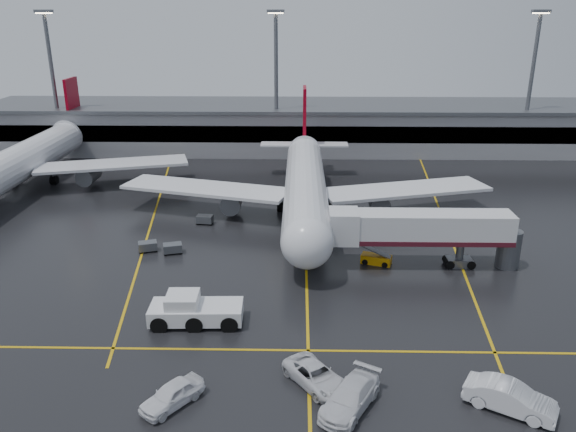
{
  "coord_description": "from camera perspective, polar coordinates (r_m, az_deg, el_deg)",
  "views": [
    {
      "loc": [
        -0.83,
        -60.02,
        25.17
      ],
      "look_at": [
        -2.0,
        -2.0,
        4.0
      ],
      "focal_mm": 35.08,
      "sensor_mm": 36.0,
      "label": 1
    }
  ],
  "objects": [
    {
      "name": "light_mast_mid",
      "position": [
        102.66,
        -1.21,
        14.06
      ],
      "size": [
        3.0,
        1.2,
        25.45
      ],
      "color": "#595B60",
      "rests_on": "ground"
    },
    {
      "name": "service_van_d",
      "position": [
        40.61,
        -11.68,
        -17.32
      ],
      "size": [
        4.44,
        4.89,
        1.61
      ],
      "primitive_type": "imported",
      "rotation": [
        0.0,
        0.0,
        -0.67
      ],
      "color": "white",
      "rests_on": "ground"
    },
    {
      "name": "main_airliner",
      "position": [
        72.8,
        1.76,
        3.3
      ],
      "size": [
        48.8,
        45.6,
        14.1
      ],
      "color": "silver",
      "rests_on": "ground"
    },
    {
      "name": "service_van_a",
      "position": [
        41.65,
        2.84,
        -15.86
      ],
      "size": [
        5.28,
        5.93,
        1.53
      ],
      "primitive_type": "imported",
      "rotation": [
        0.0,
        0.0,
        0.63
      ],
      "color": "silver",
      "rests_on": "ground"
    },
    {
      "name": "belt_loader",
      "position": [
        60.36,
        8.93,
        -4.35
      ],
      "size": [
        3.39,
        2.29,
        1.98
      ],
      "color": "orange",
      "rests_on": "ground"
    },
    {
      "name": "baggage_cart_b",
      "position": [
        64.47,
        -14.03,
        -2.97
      ],
      "size": [
        2.3,
        1.85,
        1.12
      ],
      "color": "#595B60",
      "rests_on": "ground"
    },
    {
      "name": "terminal",
      "position": [
        109.95,
        1.59,
        9.11
      ],
      "size": [
        122.0,
        19.0,
        8.6
      ],
      "color": "gray",
      "rests_on": "ground"
    },
    {
      "name": "jet_bridge",
      "position": [
        59.42,
        13.42,
        -1.48
      ],
      "size": [
        19.9,
        3.4,
        6.05
      ],
      "color": "silver",
      "rests_on": "ground"
    },
    {
      "name": "light_mast_right",
      "position": [
        110.4,
        23.48,
        12.89
      ],
      "size": [
        3.0,
        1.2,
        25.45
      ],
      "color": "#595B60",
      "rests_on": "ground"
    },
    {
      "name": "apron_line_right",
      "position": [
        76.75,
        15.29,
        0.17
      ],
      "size": [
        7.57,
        69.64,
        0.02
      ],
      "primitive_type": "cube",
      "rotation": [
        0.0,
        0.0,
        -0.1
      ],
      "color": "gold",
      "rests_on": "ground"
    },
    {
      "name": "service_van_c",
      "position": [
        42.01,
        21.6,
        -16.74
      ],
      "size": [
        6.17,
        4.79,
        1.96
      ],
      "primitive_type": "imported",
      "rotation": [
        0.0,
        0.0,
        1.04
      ],
      "color": "silver",
      "rests_on": "ground"
    },
    {
      "name": "second_airliner",
      "position": [
        93.87,
        -25.0,
        5.25
      ],
      "size": [
        48.8,
        45.6,
        14.1
      ],
      "color": "silver",
      "rests_on": "ground"
    },
    {
      "name": "ground",
      "position": [
        65.09,
        1.8,
        -2.72
      ],
      "size": [
        220.0,
        220.0,
        0.0
      ],
      "primitive_type": "plane",
      "color": "black",
      "rests_on": "ground"
    },
    {
      "name": "apron_line_centre",
      "position": [
        65.08,
        1.8,
        -2.71
      ],
      "size": [
        0.25,
        90.0,
        0.02
      ],
      "primitive_type": "cube",
      "color": "gold",
      "rests_on": "ground"
    },
    {
      "name": "light_mast_left",
      "position": [
        111.68,
        -22.77,
        13.05
      ],
      "size": [
        3.0,
        1.2,
        25.45
      ],
      "color": "#595B60",
      "rests_on": "ground"
    },
    {
      "name": "apron_line_stop",
      "position": [
        45.6,
        2.06,
        -13.46
      ],
      "size": [
        60.0,
        0.25,
        0.02
      ],
      "primitive_type": "cube",
      "color": "gold",
      "rests_on": "ground"
    },
    {
      "name": "pushback_tractor",
      "position": [
        49.29,
        -9.54,
        -9.47
      ],
      "size": [
        7.95,
        3.59,
        2.81
      ],
      "color": "silver",
      "rests_on": "ground"
    },
    {
      "name": "baggage_cart_c",
      "position": [
        71.31,
        -8.44,
        -0.32
      ],
      "size": [
        2.12,
        1.49,
        1.12
      ],
      "color": "#595B60",
      "rests_on": "ground"
    },
    {
      "name": "apron_line_left",
      "position": [
        76.83,
        -13.36,
        0.36
      ],
      "size": [
        9.99,
        69.35,
        0.02
      ],
      "primitive_type": "cube",
      "rotation": [
        0.0,
        0.0,
        0.14
      ],
      "color": "gold",
      "rests_on": "ground"
    },
    {
      "name": "baggage_cart_a",
      "position": [
        63.33,
        -11.61,
        -3.2
      ],
      "size": [
        2.28,
        1.8,
        1.12
      ],
      "color": "#595B60",
      "rests_on": "ground"
    },
    {
      "name": "service_van_b",
      "position": [
        39.77,
        6.32,
        -17.76
      ],
      "size": [
        5.12,
        6.42,
        1.74
      ],
      "primitive_type": "imported",
      "rotation": [
        0.0,
        0.0,
        -0.52
      ],
      "color": "silver",
      "rests_on": "ground"
    }
  ]
}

